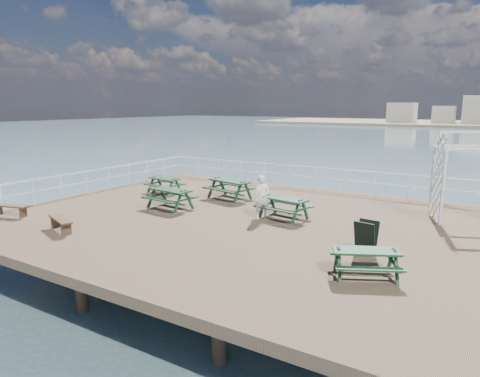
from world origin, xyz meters
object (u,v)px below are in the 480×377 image
picnic_table_a (164,182)px  picnic_table_e (366,257)px  picnic_table_c (284,203)px  person (262,197)px  picnic_table_d (170,194)px  picnic_table_b (230,185)px  flat_bench_near (61,221)px  trellis_arbor (473,182)px  flat_bench_far (10,208)px

picnic_table_a → picnic_table_e: picnic_table_a is taller
picnic_table_c → person: (-0.65, -0.48, 0.25)m
picnic_table_a → picnic_table_c: picnic_table_c is taller
picnic_table_d → person: 4.01m
picnic_table_b → picnic_table_c: (3.55, -1.80, -0.06)m
picnic_table_b → flat_bench_near: picnic_table_b is taller
person → trellis_arbor: bearing=-15.5°
picnic_table_d → trellis_arbor: (10.59, 4.19, 0.87)m
picnic_table_b → flat_bench_near: (-2.08, -7.21, -0.29)m
flat_bench_near → person: bearing=64.3°
picnic_table_b → trellis_arbor: bearing=20.3°
flat_bench_near → picnic_table_d: bearing=96.7°
picnic_table_c → picnic_table_e: size_ratio=1.00×
picnic_table_d → flat_bench_far: picnic_table_d is taller
picnic_table_b → trellis_arbor: (9.51, 1.36, 0.83)m
picnic_table_a → picnic_table_d: bearing=-37.0°
picnic_table_b → flat_bench_far: 8.82m
flat_bench_near → trellis_arbor: (11.60, 8.57, 1.12)m
picnic_table_a → picnic_table_d: (2.36, -2.34, 0.07)m
flat_bench_near → trellis_arbor: 14.46m
person → flat_bench_near: bearing=-179.6°
flat_bench_near → trellis_arbor: size_ratio=0.48×
picnic_table_e → person: (-4.79, 3.48, 0.31)m
flat_bench_near → flat_bench_far: bearing=-164.2°
picnic_table_c → picnic_table_d: picnic_table_d is taller
flat_bench_far → person: bearing=14.4°
picnic_table_a → flat_bench_near: bearing=-70.9°
picnic_table_d → trellis_arbor: trellis_arbor is taller
flat_bench_far → person: (8.27, 4.71, 0.48)m
flat_bench_far → trellis_arbor: bearing=14.0°
flat_bench_far → picnic_table_d: bearing=28.8°
picnic_table_a → flat_bench_far: picnic_table_a is taller
picnic_table_b → flat_bench_far: picnic_table_b is taller
picnic_table_c → trellis_arbor: bearing=37.8°
flat_bench_far → picnic_table_e: bearing=-9.9°
picnic_table_b → person: person is taller
picnic_table_a → flat_bench_far: size_ratio=1.15×
picnic_table_b → person: size_ratio=1.39×
picnic_table_a → picnic_table_c: (6.98, -1.31, 0.05)m
picnic_table_a → picnic_table_c: 7.10m
picnic_table_a → picnic_table_e: bearing=-17.6°
flat_bench_near → person: size_ratio=0.96×
picnic_table_e → trellis_arbor: trellis_arbor is taller
picnic_table_a → trellis_arbor: (12.94, 1.85, 0.94)m
picnic_table_b → picnic_table_c: size_ratio=1.12×
picnic_table_d → picnic_table_e: picnic_table_d is taller
picnic_table_e → trellis_arbor: size_ratio=0.62×
picnic_table_c → flat_bench_far: size_ratio=1.28×
picnic_table_a → picnic_table_d: size_ratio=0.89×
picnic_table_e → flat_bench_far: bearing=158.6°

